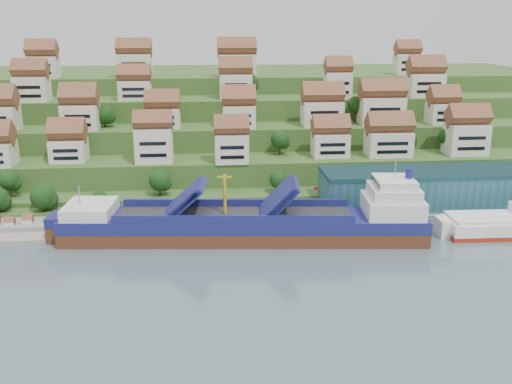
{
  "coord_description": "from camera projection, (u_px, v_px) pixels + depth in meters",
  "views": [
    {
      "loc": [
        -8.63,
        -127.57,
        50.35
      ],
      "look_at": [
        3.55,
        14.0,
        8.0
      ],
      "focal_mm": 40.0,
      "sensor_mm": 36.0,
      "label": 1
    }
  ],
  "objects": [
    {
      "name": "hillside_village",
      "position": [
        236.0,
        108.0,
        186.45
      ],
      "size": [
        156.47,
        63.51,
        28.33
      ],
      "color": "silver",
      "rests_on": "ground"
    },
    {
      "name": "beach_huts",
      "position": [
        3.0,
        225.0,
        141.64
      ],
      "size": [
        14.4,
        3.7,
        2.2
      ],
      "color": "white",
      "rests_on": "pebble_beach"
    },
    {
      "name": "second_ship",
      "position": [
        504.0,
        225.0,
        140.49
      ],
      "size": [
        27.82,
        10.8,
        8.01
      ],
      "rotation": [
        0.0,
        0.0,
        -0.02
      ],
      "color": "#9B2310",
      "rests_on": "ground"
    },
    {
      "name": "warehouse",
      "position": [
        432.0,
        187.0,
        155.35
      ],
      "size": [
        60.0,
        15.0,
        10.0
      ],
      "primitive_type": "cube",
      "color": "#265A68",
      "rests_on": "quay"
    },
    {
      "name": "ground",
      "position": [
        246.0,
        241.0,
        136.9
      ],
      "size": [
        300.0,
        300.0,
        0.0
      ],
      "primitive_type": "plane",
      "color": "slate",
      "rests_on": "ground"
    },
    {
      "name": "quay",
      "position": [
        317.0,
        214.0,
        152.55
      ],
      "size": [
        180.0,
        14.0,
        2.2
      ],
      "primitive_type": "cube",
      "color": "gray",
      "rests_on": "ground"
    },
    {
      "name": "hillside_trees",
      "position": [
        198.0,
        141.0,
        172.18
      ],
      "size": [
        145.55,
        62.62,
        30.69
      ],
      "color": "#194316",
      "rests_on": "ground"
    },
    {
      "name": "cargo_ship",
      "position": [
        254.0,
        225.0,
        137.16
      ],
      "size": [
        87.6,
        20.69,
        19.36
      ],
      "rotation": [
        0.0,
        0.0,
        -0.08
      ],
      "color": "#512B18",
      "rests_on": "ground"
    },
    {
      "name": "hillside",
      "position": [
        229.0,
        124.0,
        232.73
      ],
      "size": [
        260.0,
        128.0,
        31.0
      ],
      "color": "#2D4C1E",
      "rests_on": "ground"
    },
    {
      "name": "pebble_beach",
      "position": [
        13.0,
        229.0,
        143.45
      ],
      "size": [
        45.0,
        20.0,
        1.0
      ],
      "primitive_type": "cube",
      "color": "gray",
      "rests_on": "ground"
    },
    {
      "name": "flagpole",
      "position": [
        314.0,
        199.0,
        145.97
      ],
      "size": [
        1.28,
        0.16,
        8.0
      ],
      "color": "gray",
      "rests_on": "quay"
    }
  ]
}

